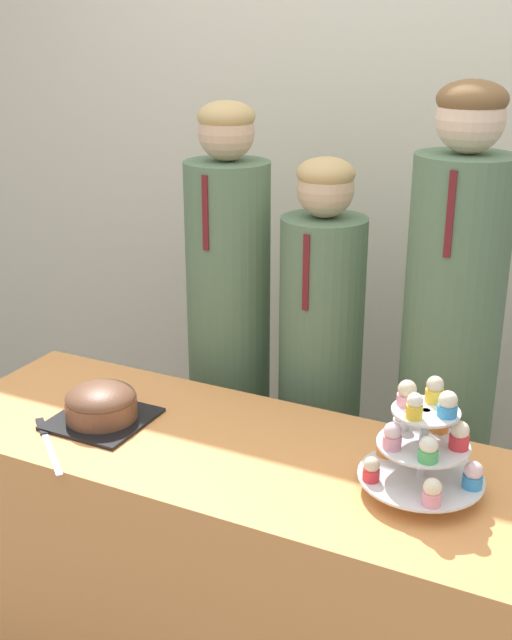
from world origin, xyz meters
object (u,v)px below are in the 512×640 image
object	(u,v)px
student_0	(229,352)
student_1	(319,390)
cupcake_stand	(424,443)
student_2	(447,381)
round_cake	(101,404)
cake_knife	(45,436)

from	to	relation	value
student_0	student_1	xyz separation A→B (m)	(0.32, -0.00, -0.07)
cupcake_stand	student_1	world-z (taller)	student_1
cupcake_stand	student_1	distance (m)	0.73
student_2	round_cake	bearing A→B (deg)	-143.66
cake_knife	cupcake_stand	distance (m)	0.96
student_2	cupcake_stand	bearing A→B (deg)	-82.12
round_cake	student_1	world-z (taller)	student_1
round_cake	student_1	xyz separation A→B (m)	(0.39, 0.57, -0.12)
cake_knife	student_0	bearing A→B (deg)	118.41
cake_knife	cupcake_stand	bearing A→B (deg)	51.57
student_0	cake_knife	bearing A→B (deg)	-102.20
cupcake_stand	cake_knife	bearing A→B (deg)	-169.04
student_1	student_2	xyz separation A→B (m)	(0.39, 0.00, 0.11)
round_cake	student_2	xyz separation A→B (m)	(0.78, 0.57, -0.01)
cupcake_stand	student_2	size ratio (longest dim) A/B	0.18
student_0	student_1	bearing A→B (deg)	-0.00
student_2	student_1	bearing A→B (deg)	-180.00
cake_knife	student_0	size ratio (longest dim) A/B	0.16
student_0	round_cake	bearing A→B (deg)	-97.59
round_cake	cake_knife	size ratio (longest dim) A/B	1.00
round_cake	cake_knife	distance (m)	0.16
cupcake_stand	student_1	bearing A→B (deg)	130.97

